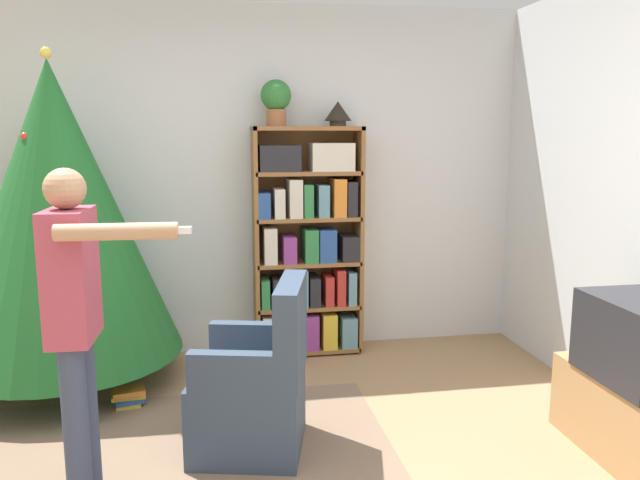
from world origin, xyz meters
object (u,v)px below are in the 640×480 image
object	(u,v)px
armchair	(256,391)
standing_person	(76,311)
potted_plant	(276,99)
table_lamp	(338,112)
bookshelf	(308,247)
christmas_tree	(57,212)

from	to	relation	value
armchair	standing_person	distance (m)	1.04
potted_plant	table_lamp	bearing A→B (deg)	-0.00
bookshelf	christmas_tree	bearing A→B (deg)	-168.52
christmas_tree	standing_person	xyz separation A→B (m)	(0.38, -1.42, -0.27)
standing_person	potted_plant	bearing A→B (deg)	151.01
christmas_tree	armchair	bearing A→B (deg)	-42.41
standing_person	table_lamp	size ratio (longest dim) A/B	7.62
bookshelf	christmas_tree	size ratio (longest dim) A/B	0.78
bookshelf	potted_plant	xyz separation A→B (m)	(-0.23, 0.01, 1.08)
standing_person	armchair	bearing A→B (deg)	115.36
bookshelf	table_lamp	world-z (taller)	table_lamp
standing_person	potted_plant	xyz separation A→B (m)	(1.07, 1.77, 1.00)
christmas_tree	table_lamp	world-z (taller)	christmas_tree
bookshelf	armchair	distance (m)	1.58
christmas_tree	potted_plant	xyz separation A→B (m)	(1.45, 0.35, 0.73)
bookshelf	potted_plant	distance (m)	1.11
bookshelf	christmas_tree	distance (m)	1.75
armchair	potted_plant	xyz separation A→B (m)	(0.27, 1.42, 1.58)
armchair	standing_person	size ratio (longest dim) A/B	0.60
bookshelf	armchair	bearing A→B (deg)	-109.37
bookshelf	standing_person	size ratio (longest dim) A/B	1.12
standing_person	potted_plant	world-z (taller)	potted_plant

